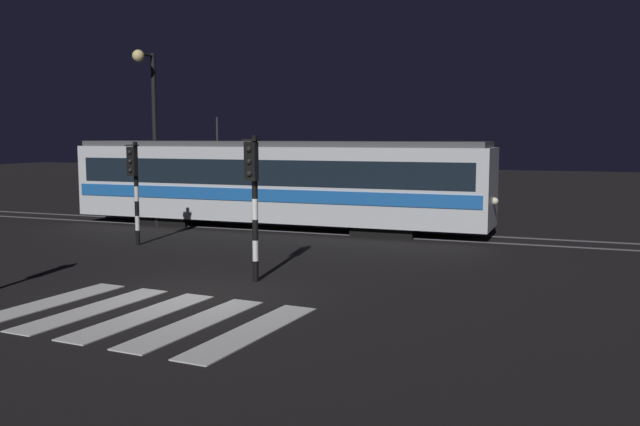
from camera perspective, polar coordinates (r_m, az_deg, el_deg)
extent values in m
plane|color=black|center=(15.26, -10.29, -6.70)|extent=(120.00, 120.00, 0.00)
cube|color=#59595E|center=(24.03, 1.98, -1.80)|extent=(80.00, 0.12, 0.03)
cube|color=#59595E|center=(25.38, 3.04, -1.37)|extent=(80.00, 0.12, 0.03)
cube|color=silver|center=(15.34, -21.54, -6.94)|extent=(0.97, 3.84, 0.02)
cube|color=silver|center=(14.50, -18.22, -7.58)|extent=(0.97, 3.84, 0.02)
cube|color=silver|center=(13.71, -14.49, -8.26)|extent=(0.97, 3.84, 0.02)
cube|color=silver|center=(12.99, -10.32, -8.97)|extent=(0.97, 3.84, 0.02)
cube|color=silver|center=(12.35, -5.66, -9.71)|extent=(0.97, 3.84, 0.02)
cylinder|color=black|center=(22.56, -14.84, -1.98)|extent=(0.14, 0.14, 0.47)
cylinder|color=white|center=(22.50, -14.87, -0.81)|extent=(0.14, 0.14, 0.47)
cylinder|color=black|center=(22.45, -14.91, 0.37)|extent=(0.14, 0.14, 0.47)
cylinder|color=white|center=(22.41, -14.94, 1.55)|extent=(0.14, 0.14, 0.47)
cylinder|color=black|center=(22.38, -14.98, 2.74)|extent=(0.14, 0.14, 0.47)
cylinder|color=white|center=(22.35, -15.01, 3.93)|extent=(0.14, 0.14, 0.47)
cylinder|color=black|center=(22.34, -15.04, 5.12)|extent=(0.14, 0.14, 0.47)
cube|color=black|center=(22.21, -15.28, 4.16)|extent=(0.28, 0.20, 0.90)
sphere|color=black|center=(22.12, -15.47, 4.87)|extent=(0.14, 0.14, 0.14)
sphere|color=black|center=(22.12, -15.44, 4.14)|extent=(0.14, 0.14, 0.14)
sphere|color=black|center=(22.13, -15.42, 3.42)|extent=(0.14, 0.14, 0.14)
cube|color=black|center=(22.20, -15.31, 5.42)|extent=(0.36, 0.24, 0.04)
cylinder|color=black|center=(16.42, -5.34, -4.82)|extent=(0.14, 0.14, 0.49)
cylinder|color=white|center=(16.33, -5.36, -3.12)|extent=(0.14, 0.14, 0.49)
cylinder|color=black|center=(16.26, -5.38, -1.41)|extent=(0.14, 0.14, 0.49)
cylinder|color=white|center=(16.20, -5.40, 0.32)|extent=(0.14, 0.14, 0.49)
cylinder|color=black|center=(16.16, -5.42, 2.06)|extent=(0.14, 0.14, 0.49)
cylinder|color=white|center=(16.13, -5.44, 3.81)|extent=(0.14, 0.14, 0.49)
cylinder|color=black|center=(16.11, -5.45, 5.56)|extent=(0.14, 0.14, 0.49)
cube|color=black|center=(15.97, -5.71, 4.28)|extent=(0.28, 0.20, 0.90)
sphere|color=black|center=(15.87, -5.90, 5.27)|extent=(0.14, 0.14, 0.14)
sphere|color=black|center=(15.87, -5.89, 4.26)|extent=(0.14, 0.14, 0.14)
sphere|color=black|center=(15.89, -5.88, 3.25)|extent=(0.14, 0.14, 0.14)
cube|color=black|center=(15.96, -5.73, 6.04)|extent=(0.36, 0.24, 0.04)
cylinder|color=black|center=(27.00, -13.50, 5.83)|extent=(0.18, 0.18, 6.51)
cylinder|color=black|center=(26.80, -14.23, 12.57)|extent=(0.10, 0.90, 0.10)
sphere|color=#F9E08C|center=(26.42, -14.81, 12.47)|extent=(0.44, 0.44, 0.44)
cube|color=silver|center=(25.63, -3.78, 2.49)|extent=(15.91, 2.50, 2.70)
cube|color=blue|center=(24.51, -5.03, 1.48)|extent=(15.60, 0.04, 0.44)
cube|color=blue|center=(26.81, -2.63, 1.92)|extent=(15.60, 0.04, 0.44)
cube|color=black|center=(24.46, -5.04, 3.35)|extent=(15.12, 0.03, 0.90)
cube|color=#4C4C51|center=(25.57, -3.81, 5.73)|extent=(15.60, 2.30, 0.20)
cylinder|color=#262628|center=(26.67, -8.50, 6.78)|extent=(0.08, 0.08, 1.00)
cube|color=black|center=(24.28, 5.66, -1.36)|extent=(2.20, 2.00, 0.35)
cube|color=black|center=(27.89, -11.94, -0.47)|extent=(2.20, 2.00, 0.35)
sphere|color=#F9F2CC|center=(23.45, 14.27, 0.97)|extent=(0.24, 0.24, 0.24)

